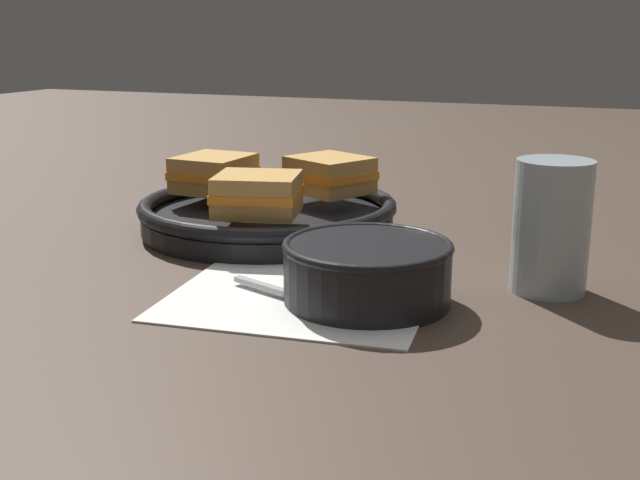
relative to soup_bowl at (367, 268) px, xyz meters
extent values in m
plane|color=#47382D|center=(-0.07, 0.03, -0.03)|extent=(4.00, 4.00, 0.00)
cube|color=white|center=(-0.06, -0.01, -0.03)|extent=(0.26, 0.23, 0.00)
cylinder|color=black|center=(0.00, 0.00, -0.01)|extent=(0.16, 0.16, 0.06)
cylinder|color=orange|center=(0.00, 0.00, 0.01)|extent=(0.14, 0.14, 0.01)
torus|color=black|center=(0.00, 0.00, 0.02)|extent=(0.16, 0.16, 0.01)
cube|color=#B7B7BC|center=(-0.08, -0.02, -0.03)|extent=(0.11, 0.05, 0.01)
ellipsoid|color=#B7B7BC|center=(-0.01, -0.05, -0.03)|extent=(0.06, 0.04, 0.01)
cylinder|color=black|center=(-0.20, 0.21, -0.02)|extent=(0.31, 0.31, 0.02)
torus|color=black|center=(-0.20, 0.21, 0.00)|extent=(0.32, 0.32, 0.02)
cube|color=#C18E47|center=(-0.14, 0.28, 0.02)|extent=(0.12, 0.12, 0.02)
cube|color=orange|center=(-0.14, 0.28, 0.03)|extent=(0.12, 0.12, 0.01)
cube|color=#C18E47|center=(-0.14, 0.28, 0.05)|extent=(0.12, 0.12, 0.02)
cube|color=#C18E47|center=(-0.29, 0.23, 0.02)|extent=(0.09, 0.10, 0.02)
cube|color=orange|center=(-0.29, 0.23, 0.03)|extent=(0.09, 0.10, 0.01)
cube|color=#C18E47|center=(-0.29, 0.23, 0.05)|extent=(0.09, 0.10, 0.02)
cube|color=#C18E47|center=(-0.18, 0.13, 0.02)|extent=(0.11, 0.10, 0.02)
cube|color=orange|center=(-0.18, 0.13, 0.03)|extent=(0.11, 0.11, 0.01)
cube|color=#C18E47|center=(-0.18, 0.13, 0.05)|extent=(0.11, 0.10, 0.02)
cylinder|color=silver|center=(0.15, 0.10, 0.03)|extent=(0.07, 0.07, 0.13)
camera|label=1|loc=(0.22, -0.67, 0.22)|focal=45.00mm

